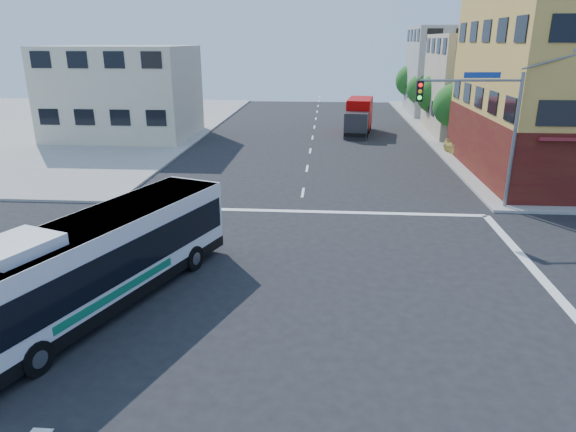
{
  "coord_description": "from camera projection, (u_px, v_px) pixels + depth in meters",
  "views": [
    {
      "loc": [
        1.34,
        -15.85,
        8.46
      ],
      "look_at": [
        -0.14,
        3.44,
        1.82
      ],
      "focal_mm": 32.0,
      "sensor_mm": 36.0,
      "label": 1
    }
  ],
  "objects": [
    {
      "name": "transit_bus",
      "position": [
        98.0,
        261.0,
        16.73
      ],
      "size": [
        6.18,
        11.49,
        3.36
      ],
      "rotation": [
        0.0,
        0.0,
        -0.35
      ],
      "color": "black",
      "rests_on": "ground"
    },
    {
      "name": "street_tree_b",
      "position": [
        438.0,
        92.0,
        49.59
      ],
      "size": [
        3.8,
        3.8,
        5.79
      ],
      "color": "#3D2216",
      "rests_on": "ground"
    },
    {
      "name": "street_tree_a",
      "position": [
        457.0,
        103.0,
        42.1
      ],
      "size": [
        3.6,
        3.6,
        5.53
      ],
      "color": "#3D2216",
      "rests_on": "ground"
    },
    {
      "name": "street_tree_c",
      "position": [
        423.0,
        87.0,
        57.23
      ],
      "size": [
        3.4,
        3.4,
        5.29
      ],
      "color": "#3D2216",
      "rests_on": "ground"
    },
    {
      "name": "building_west",
      "position": [
        123.0,
        93.0,
        46.0
      ],
      "size": [
        12.06,
        10.06,
        8.0
      ],
      "color": "beige",
      "rests_on": "ground"
    },
    {
      "name": "box_truck",
      "position": [
        359.0,
        117.0,
        48.49
      ],
      "size": [
        3.01,
        7.37,
        3.22
      ],
      "rotation": [
        0.0,
        0.0,
        -0.14
      ],
      "color": "#26262B",
      "rests_on": "ground"
    },
    {
      "name": "street_tree_d",
      "position": [
        413.0,
        79.0,
        64.63
      ],
      "size": [
        4.0,
        4.0,
        6.03
      ],
      "color": "#3D2216",
      "rests_on": "ground"
    },
    {
      "name": "building_east_far",
      "position": [
        462.0,
        71.0,
        60.18
      ],
      "size": [
        12.06,
        10.06,
        10.0
      ],
      "color": "#9C9C97",
      "rests_on": "ground"
    },
    {
      "name": "ground",
      "position": [
        284.0,
        298.0,
        17.79
      ],
      "size": [
        120.0,
        120.0,
        0.0
      ],
      "primitive_type": "plane",
      "color": "black",
      "rests_on": "ground"
    },
    {
      "name": "building_east_near",
      "position": [
        499.0,
        86.0,
        47.14
      ],
      "size": [
        12.06,
        10.06,
        9.0
      ],
      "color": "#C2B794",
      "rests_on": "ground"
    },
    {
      "name": "parked_car",
      "position": [
        461.0,
        147.0,
        39.3
      ],
      "size": [
        2.15,
        4.29,
        1.4
      ],
      "primitive_type": "imported",
      "rotation": [
        0.0,
        0.0,
        0.12
      ],
      "color": "gold",
      "rests_on": "ground"
    },
    {
      "name": "signal_mast_ne",
      "position": [
        483.0,
        114.0,
        25.53
      ],
      "size": [
        7.91,
        1.13,
        8.07
      ],
      "color": "slate",
      "rests_on": "ground"
    }
  ]
}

